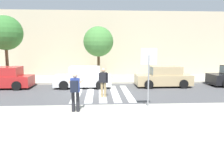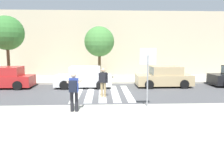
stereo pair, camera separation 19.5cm
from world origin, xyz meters
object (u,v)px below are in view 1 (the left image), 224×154
stop_sign (149,64)px  parked_car_white (83,78)px  street_tree_west (5,33)px  parked_car_tan (164,77)px  pedestrian_crossing (103,81)px  street_tree_center (98,42)px  photographer_with_backpack (75,89)px  parked_car_red (3,78)px

stop_sign → parked_car_white: bearing=120.6°
street_tree_west → parked_car_tan: bearing=-9.5°
pedestrian_crossing → parked_car_tan: 5.65m
pedestrian_crossing → street_tree_center: 6.53m
stop_sign → parked_car_white: stop_sign is taller
stop_sign → street_tree_center: 9.06m
stop_sign → parked_car_tan: stop_sign is taller
street_tree_center → photographer_with_backpack: bearing=-96.2°
parked_car_white → street_tree_center: 4.02m
parked_car_red → photographer_with_backpack: bearing=-48.6°
photographer_with_backpack → parked_car_tan: photographer_with_backpack is taller
street_tree_center → street_tree_west: bearing=-174.3°
pedestrian_crossing → street_tree_west: (-7.63, 5.32, 3.08)m
stop_sign → pedestrian_crossing: bearing=128.6°
street_tree_west → pedestrian_crossing: bearing=-34.9°
photographer_with_backpack → street_tree_center: (1.02, 9.41, 2.24)m
stop_sign → parked_car_red: size_ratio=0.68×
parked_car_red → parked_car_tan: bearing=0.0°
photographer_with_backpack → street_tree_center: bearing=83.8°
pedestrian_crossing → street_tree_west: bearing=145.1°
parked_car_red → parked_car_white: 5.74m
stop_sign → street_tree_west: (-9.70, 7.92, 1.89)m
photographer_with_backpack → street_tree_center: size_ratio=0.38×
stop_sign → street_tree_center: bearing=105.2°
street_tree_west → street_tree_center: size_ratio=1.16×
stop_sign → street_tree_west: 12.67m
parked_car_red → pedestrian_crossing: bearing=-24.6°
parked_car_red → street_tree_center: bearing=22.1°
photographer_with_backpack → parked_car_red: size_ratio=0.42×
street_tree_west → street_tree_center: (7.35, 0.73, -0.64)m
stop_sign → photographer_with_backpack: size_ratio=1.61×
street_tree_west → street_tree_center: bearing=5.7°
parked_car_tan → street_tree_west: street_tree_west is taller
parked_car_tan → street_tree_west: 12.83m
parked_car_tan → pedestrian_crossing: bearing=-144.6°
parked_car_tan → street_tree_center: 6.22m
photographer_with_backpack → stop_sign: bearing=12.5°
photographer_with_backpack → parked_car_white: 6.64m
stop_sign → parked_car_white: 6.97m
photographer_with_backpack → parked_car_white: photographer_with_backpack is taller
parked_car_white → street_tree_center: (1.12, 2.78, 2.68)m
parked_car_white → parked_car_tan: (5.99, -0.00, 0.00)m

